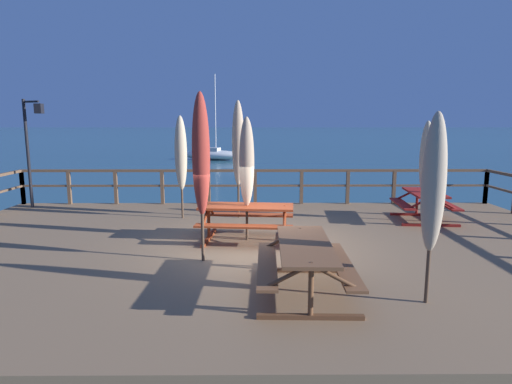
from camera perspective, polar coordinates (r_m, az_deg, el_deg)
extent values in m
plane|color=#2D5B6B|center=(9.28, 0.03, -12.30)|extent=(600.00, 600.00, 0.00)
cube|color=#846647|center=(9.12, 0.03, -9.70)|extent=(14.81, 9.35, 0.89)
cube|color=brown|center=(13.23, -0.12, 2.88)|extent=(14.51, 0.09, 0.08)
cube|color=brown|center=(13.29, -0.12, 0.86)|extent=(14.51, 0.07, 0.06)
cube|color=brown|center=(15.12, -28.79, 0.53)|extent=(0.10, 0.10, 1.05)
cube|color=brown|center=(14.49, -23.74, 0.56)|extent=(0.10, 0.10, 1.05)
cube|color=brown|center=(13.98, -18.27, 0.59)|extent=(0.10, 0.10, 1.05)
cube|color=brown|center=(13.60, -12.44, 0.61)|extent=(0.10, 0.10, 1.05)
cube|color=brown|center=(13.37, -6.35, 0.63)|extent=(0.10, 0.10, 1.05)
cube|color=brown|center=(13.30, -0.12, 0.64)|extent=(0.10, 0.10, 1.05)
cube|color=brown|center=(13.39, 6.11, 0.64)|extent=(0.10, 0.10, 1.05)
cube|color=brown|center=(13.63, 12.18, 0.64)|extent=(0.10, 0.10, 1.05)
cube|color=brown|center=(14.02, 17.98, 0.62)|extent=(0.10, 0.10, 1.05)
cube|color=brown|center=(14.54, 23.42, 0.61)|extent=(0.10, 0.10, 1.05)
cube|color=brown|center=(15.18, 28.43, 0.59)|extent=(0.10, 0.10, 1.05)
cube|color=brown|center=(15.12, -28.79, 0.53)|extent=(0.10, 0.10, 1.05)
cube|color=brown|center=(15.18, 28.43, 0.59)|extent=(0.10, 0.10, 1.05)
cube|color=brown|center=(6.38, 6.59, -7.03)|extent=(0.82, 2.15, 0.05)
cube|color=brown|center=(6.54, 11.50, -9.49)|extent=(0.34, 2.14, 0.04)
cube|color=brown|center=(6.44, 1.50, -9.60)|extent=(0.34, 2.14, 0.04)
cube|color=brown|center=(5.80, 7.28, -16.24)|extent=(1.40, 0.12, 0.06)
cylinder|color=brown|center=(5.67, 7.35, -13.14)|extent=(0.07, 0.07, 0.74)
cylinder|color=brown|center=(5.62, 10.29, -10.99)|extent=(0.63, 0.07, 0.37)
cylinder|color=brown|center=(5.56, 4.48, -11.09)|extent=(0.63, 0.07, 0.37)
cube|color=brown|center=(7.43, 5.86, -10.37)|extent=(1.40, 0.12, 0.06)
cylinder|color=brown|center=(7.33, 5.90, -7.87)|extent=(0.07, 0.07, 0.74)
cylinder|color=brown|center=(7.29, 8.14, -6.19)|extent=(0.63, 0.07, 0.37)
cylinder|color=brown|center=(7.25, 3.71, -6.22)|extent=(0.63, 0.07, 0.37)
cube|color=#993819|center=(9.15, -1.31, -1.96)|extent=(2.07, 0.94, 0.05)
cube|color=#993819|center=(8.67, -1.70, -4.63)|extent=(2.03, 0.46, 0.04)
cube|color=#993819|center=(9.76, -0.95, -3.05)|extent=(2.03, 0.46, 0.04)
cube|color=maroon|center=(9.44, -6.31, -6.10)|extent=(0.21, 1.40, 0.06)
cylinder|color=maroon|center=(9.35, -6.35, -4.09)|extent=(0.07, 0.07, 0.74)
cylinder|color=maroon|center=(9.04, -6.72, -3.14)|extent=(0.11, 0.63, 0.37)
cylinder|color=maroon|center=(9.57, -6.05, -2.43)|extent=(0.11, 0.63, 0.37)
cube|color=maroon|center=(9.27, 3.82, -6.36)|extent=(0.21, 1.40, 0.06)
cylinder|color=maroon|center=(9.18, 3.85, -4.31)|extent=(0.07, 0.07, 0.74)
cylinder|color=maroon|center=(8.86, 3.83, -3.35)|extent=(0.11, 0.63, 0.37)
cylinder|color=maroon|center=(9.40, 3.89, -2.61)|extent=(0.11, 0.63, 0.37)
cube|color=maroon|center=(11.80, 21.68, -0.08)|extent=(0.90, 1.66, 0.05)
cube|color=maroon|center=(12.02, 24.15, -1.53)|extent=(0.42, 1.62, 0.04)
cube|color=maroon|center=(11.69, 18.97, -1.50)|extent=(0.42, 1.62, 0.04)
cube|color=maroon|center=(11.34, 22.38, -4.13)|extent=(1.40, 0.20, 0.06)
cylinder|color=maroon|center=(11.27, 22.49, -2.45)|extent=(0.07, 0.07, 0.74)
cylinder|color=maroon|center=(11.32, 23.90, -1.36)|extent=(0.63, 0.11, 0.37)
cylinder|color=maroon|center=(11.15, 21.19, -1.34)|extent=(0.63, 0.11, 0.37)
cube|color=maroon|center=(12.51, 20.66, -2.83)|extent=(1.40, 0.20, 0.06)
cylinder|color=maroon|center=(12.44, 20.75, -1.30)|extent=(0.07, 0.07, 0.74)
cylinder|color=maroon|center=(12.49, 22.04, -0.31)|extent=(0.63, 0.11, 0.37)
cylinder|color=maroon|center=(12.33, 19.56, -0.28)|extent=(0.63, 0.11, 0.37)
cylinder|color=#4C3828|center=(7.71, -7.30, 1.20)|extent=(0.06, 0.06, 2.90)
ellipsoid|color=#A33328|center=(7.66, -7.38, 5.01)|extent=(0.32, 0.32, 2.20)
cylinder|color=maroon|center=(7.67, -7.35, 3.78)|extent=(0.21, 0.21, 0.05)
cone|color=#4C3828|center=(7.65, -7.54, 12.55)|extent=(0.10, 0.10, 0.14)
cylinder|color=#4C3828|center=(9.08, -1.24, 1.24)|extent=(0.06, 0.06, 2.51)
ellipsoid|color=tan|center=(9.03, -1.25, 4.03)|extent=(0.32, 0.32, 1.91)
cylinder|color=#71614F|center=(9.04, -1.25, 3.12)|extent=(0.21, 0.21, 0.05)
cone|color=#4C3828|center=(8.99, -1.27, 9.62)|extent=(0.10, 0.10, 0.14)
cylinder|color=#4C3828|center=(11.68, 21.69, 2.20)|extent=(0.06, 0.06, 2.44)
ellipsoid|color=#CCB793|center=(11.64, 21.82, 4.31)|extent=(0.32, 0.32, 1.85)
cylinder|color=#7A6E58|center=(11.65, 21.78, 3.63)|extent=(0.21, 0.21, 0.05)
cone|color=#4C3828|center=(11.61, 22.07, 8.53)|extent=(0.10, 0.10, 0.14)
cylinder|color=#4C3828|center=(11.27, -2.39, 3.89)|extent=(0.06, 0.06, 2.94)
ellipsoid|color=tan|center=(11.24, -2.41, 6.53)|extent=(0.32, 0.32, 2.23)
cylinder|color=#71614F|center=(11.25, -2.41, 5.68)|extent=(0.21, 0.21, 0.05)
cone|color=#4C3828|center=(11.23, -2.45, 11.73)|extent=(0.10, 0.10, 0.14)
cylinder|color=#4C3828|center=(6.33, 22.45, -2.89)|extent=(0.06, 0.06, 2.53)
ellipsoid|color=tan|center=(6.26, 22.70, 1.13)|extent=(0.32, 0.32, 1.93)
cylinder|color=#685B4C|center=(6.28, 22.62, -0.17)|extent=(0.21, 0.21, 0.05)
cone|color=#4C3828|center=(6.20, 23.22, 9.28)|extent=(0.10, 0.10, 0.14)
cylinder|color=#4C3828|center=(11.37, -9.97, 2.86)|extent=(0.06, 0.06, 2.56)
ellipsoid|color=#CCB793|center=(11.33, -10.03, 5.14)|extent=(0.32, 0.32, 1.95)
cylinder|color=#7A6E58|center=(11.34, -10.01, 4.41)|extent=(0.21, 0.21, 0.05)
cone|color=#4C3828|center=(11.30, -10.16, 9.69)|extent=(0.10, 0.10, 0.14)
cylinder|color=black|center=(14.27, -28.22, 4.47)|extent=(0.09, 0.09, 3.20)
cylinder|color=black|center=(14.06, -27.92, 10.65)|extent=(0.54, 0.24, 0.06)
cube|color=black|center=(13.85, -27.06, 9.92)|extent=(0.20, 0.20, 0.28)
sphere|color=#F4E08C|center=(13.85, -27.06, 9.92)|extent=(0.14, 0.14, 0.14)
ellipsoid|color=white|center=(39.69, -5.80, 4.95)|extent=(6.23, 3.14, 0.90)
cube|color=silver|center=(39.76, -6.22, 5.67)|extent=(2.02, 1.51, 0.36)
cylinder|color=silver|center=(39.49, -5.47, 10.41)|extent=(0.10, 0.10, 7.00)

